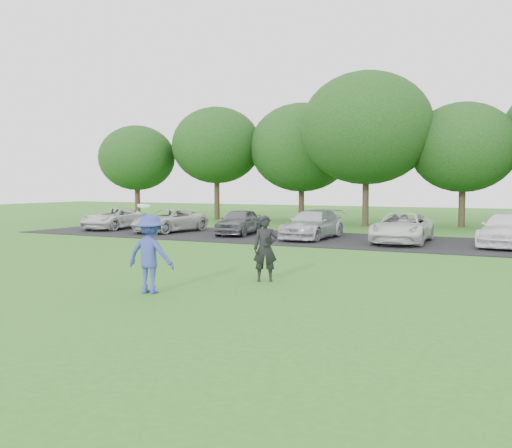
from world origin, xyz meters
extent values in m
plane|color=#317220|center=(0.00, 0.00, 0.00)|extent=(100.00, 100.00, 0.00)
cube|color=black|center=(0.00, 13.00, 0.01)|extent=(32.00, 6.50, 0.03)
imported|color=#38449E|center=(-0.80, -0.05, 0.85)|extent=(1.14, 0.70, 1.70)
cylinder|color=white|center=(-0.85, -0.18, 1.89)|extent=(0.27, 0.27, 0.09)
imported|color=black|center=(0.79, 2.41, 0.80)|extent=(0.69, 0.60, 1.60)
cube|color=black|center=(0.97, 2.23, 1.03)|extent=(0.17, 0.15, 0.10)
imported|color=silver|center=(-13.02, 13.23, 0.58)|extent=(2.09, 4.10, 1.11)
imported|color=silver|center=(-9.33, 12.92, 0.59)|extent=(2.49, 4.30, 1.13)
imported|color=#595B60|center=(-5.62, 13.16, 0.62)|extent=(1.85, 3.65, 1.19)
imported|color=silver|center=(-1.92, 12.88, 0.63)|extent=(1.87, 4.23, 1.21)
imported|color=silver|center=(1.90, 12.80, 0.63)|extent=(2.14, 4.40, 1.20)
imported|color=white|center=(5.71, 13.33, 0.65)|extent=(2.10, 4.40, 1.24)
cylinder|color=#38281C|center=(-18.00, 21.60, 1.10)|extent=(0.36, 0.36, 2.20)
ellipsoid|color=#214C19|center=(-18.00, 21.60, 4.15)|extent=(5.20, 5.20, 4.42)
cylinder|color=#38281C|center=(-12.50, 23.00, 1.35)|extent=(0.36, 0.36, 2.70)
ellipsoid|color=#214C19|center=(-12.50, 23.00, 4.93)|extent=(5.94, 5.94, 5.05)
cylinder|color=#38281C|center=(-7.00, 24.40, 1.10)|extent=(0.36, 0.36, 2.20)
ellipsoid|color=#214C19|center=(-7.00, 24.40, 4.71)|extent=(6.68, 6.68, 5.68)
cylinder|color=#38281C|center=(-2.00, 21.60, 1.35)|extent=(0.36, 0.36, 2.70)
ellipsoid|color=#214C19|center=(-2.00, 21.60, 5.48)|extent=(7.42, 7.42, 6.31)
cylinder|color=#38281C|center=(3.00, 23.00, 1.10)|extent=(0.36, 0.36, 2.20)
ellipsoid|color=#214C19|center=(3.00, 23.00, 4.36)|extent=(5.76, 5.76, 4.90)
camera|label=1|loc=(6.64, -10.00, 2.35)|focal=40.00mm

